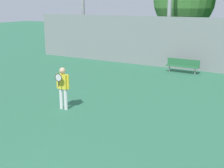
# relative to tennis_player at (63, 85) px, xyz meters

# --- Properties ---
(tennis_player) EXTENTS (0.59, 0.42, 1.69)m
(tennis_player) POSITION_rel_tennis_player_xyz_m (0.00, 0.00, 0.00)
(tennis_player) COLOR silver
(tennis_player) RESTS_ON ground_plane
(bench_courtside_far) EXTENTS (1.99, 0.40, 0.83)m
(bench_courtside_far) POSITION_rel_tennis_player_xyz_m (1.93, 8.87, -0.47)
(bench_courtside_far) COLOR #28663D
(bench_courtside_far) RESTS_ON ground_plane
(back_fence) EXTENTS (25.94, 0.06, 3.26)m
(back_fence) POSITION_rel_tennis_player_xyz_m (3.04, 9.89, 0.66)
(back_fence) COLOR gray
(back_fence) RESTS_ON ground_plane
(tree_green_tall) EXTENTS (4.50, 4.50, 6.56)m
(tree_green_tall) POSITION_rel_tennis_player_xyz_m (0.11, 14.00, 3.32)
(tree_green_tall) COLOR brown
(tree_green_tall) RESTS_ON ground_plane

